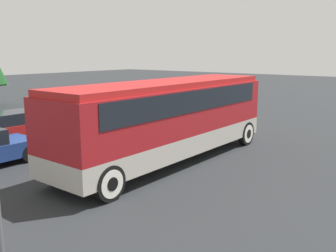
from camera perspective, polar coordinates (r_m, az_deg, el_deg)
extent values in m
plane|color=#26282B|center=(14.74, 0.00, -5.39)|extent=(120.00, 120.00, 0.00)
cube|color=#B7B2A8|center=(14.53, 0.00, -2.27)|extent=(10.40, 2.53, 0.74)
cube|color=maroon|center=(14.29, 0.00, 2.53)|extent=(10.40, 2.53, 1.72)
cube|color=black|center=(14.24, 0.00, 4.22)|extent=(9.15, 2.57, 0.78)
cube|color=#B21E1E|center=(14.18, 0.00, 6.42)|extent=(10.19, 2.33, 0.22)
cube|color=maroon|center=(18.52, 9.73, 3.57)|extent=(0.36, 2.43, 1.97)
cylinder|color=black|center=(17.59, 11.79, -1.11)|extent=(1.07, 0.28, 1.07)
cylinder|color=silver|center=(17.59, 11.79, -1.11)|extent=(0.83, 0.30, 0.83)
cylinder|color=black|center=(17.59, 11.79, -1.11)|extent=(0.41, 0.32, 0.41)
cylinder|color=black|center=(18.71, 5.46, -0.20)|extent=(1.07, 0.28, 1.07)
cylinder|color=silver|center=(18.71, 5.46, -0.20)|extent=(0.83, 0.30, 0.83)
cylinder|color=black|center=(18.71, 5.46, -0.20)|extent=(0.41, 0.32, 0.41)
cylinder|color=black|center=(10.90, -8.98, -8.60)|extent=(1.07, 0.28, 1.07)
cylinder|color=silver|center=(10.90, -8.98, -8.60)|extent=(0.83, 0.30, 0.83)
cylinder|color=black|center=(10.90, -8.98, -8.60)|extent=(0.41, 0.32, 0.41)
cylinder|color=black|center=(12.62, -16.18, -6.17)|extent=(1.07, 0.28, 1.07)
cylinder|color=silver|center=(12.62, -16.18, -6.17)|extent=(0.83, 0.30, 0.83)
cylinder|color=black|center=(12.62, -16.18, -6.17)|extent=(0.41, 0.32, 0.41)
cube|color=maroon|center=(19.28, -21.86, -0.50)|extent=(4.35, 1.72, 0.68)
cube|color=black|center=(19.09, -22.44, 1.21)|extent=(2.26, 1.55, 0.55)
cylinder|color=black|center=(19.60, -16.30, -0.74)|extent=(0.63, 0.22, 0.63)
cylinder|color=black|center=(19.60, -16.30, -0.74)|extent=(0.24, 0.26, 0.24)
cylinder|color=black|center=(20.86, -18.77, -0.19)|extent=(0.63, 0.22, 0.63)
cylinder|color=black|center=(20.86, -18.77, -0.19)|extent=(0.24, 0.26, 0.24)
cylinder|color=black|center=(15.54, -20.37, -3.95)|extent=(0.67, 0.22, 0.67)
cylinder|color=black|center=(15.54, -20.37, -3.95)|extent=(0.26, 0.26, 0.26)
cylinder|color=black|center=(16.85, -23.15, -3.01)|extent=(0.67, 0.22, 0.67)
cylinder|color=black|center=(16.85, -23.15, -3.01)|extent=(0.26, 0.26, 0.26)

